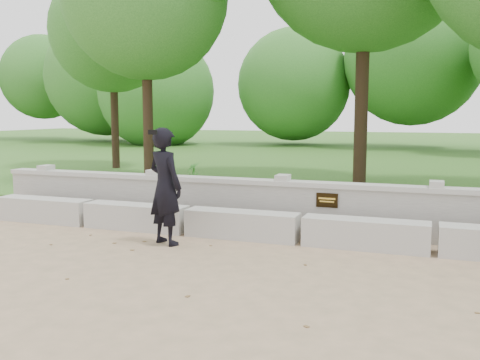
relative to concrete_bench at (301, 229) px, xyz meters
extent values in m
plane|color=tan|center=(0.00, -1.90, -0.22)|extent=(80.00, 80.00, 0.00)
cube|color=#25581C|center=(0.00, 12.10, -0.10)|extent=(40.00, 22.00, 0.25)
cube|color=beige|center=(-5.00, 0.00, 0.00)|extent=(1.90, 0.45, 0.45)
cube|color=beige|center=(-3.00, 0.00, 0.00)|extent=(1.90, 0.45, 0.45)
cube|color=beige|center=(-1.00, 0.00, 0.00)|extent=(1.90, 0.45, 0.45)
cube|color=beige|center=(1.00, 0.00, 0.00)|extent=(1.90, 0.45, 0.45)
cube|color=#B2AFA8|center=(0.00, 0.70, 0.18)|extent=(12.50, 0.25, 0.82)
cube|color=beige|center=(0.00, 0.70, 0.64)|extent=(12.50, 0.35, 0.08)
cube|color=black|center=(0.30, 0.56, 0.40)|extent=(0.36, 0.02, 0.24)
imported|color=black|center=(-2.00, -0.78, 0.69)|extent=(0.79, 0.68, 1.84)
cube|color=black|center=(-2.00, -1.14, 1.55)|extent=(0.14, 0.08, 0.07)
cylinder|color=#382619|center=(-7.90, 6.99, 1.85)|extent=(0.25, 0.25, 3.65)
sphere|color=#266020|center=(-7.90, 6.99, 4.76)|extent=(3.97, 3.97, 3.97)
cylinder|color=#382619|center=(-5.08, 4.18, 1.97)|extent=(0.26, 0.26, 3.90)
cylinder|color=#382619|center=(0.15, 5.88, 2.55)|extent=(0.34, 0.34, 5.04)
imported|color=#337728|center=(-4.66, 1.40, 0.31)|extent=(0.33, 0.37, 0.58)
imported|color=#337728|center=(2.18, 1.40, 0.31)|extent=(0.62, 0.57, 0.57)
imported|color=#337728|center=(-3.30, 3.10, 0.36)|extent=(0.49, 0.50, 0.67)
camera|label=1|loc=(1.90, -8.16, 1.84)|focal=40.00mm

